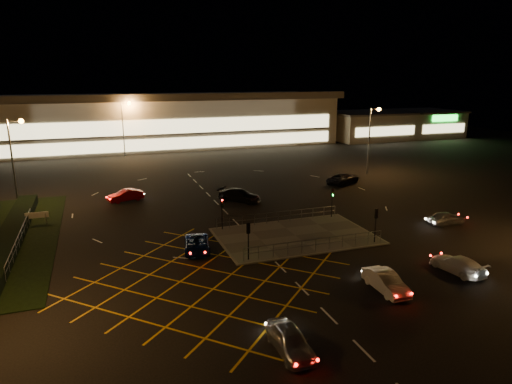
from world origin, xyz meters
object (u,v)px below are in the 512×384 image
object	(u,v)px
car_circ_red	(126,195)
signal_sw	(248,233)
signal_se	(376,218)
car_right_silver	(447,218)
signal_ne	(332,196)
car_east_grey	(343,179)
signal_nw	(222,207)
car_approach_white	(458,264)
car_near_silver	(290,340)
car_left_blue	(197,244)
car_far_dkgrey	(239,195)
car_queue_white	(386,282)

from	to	relation	value
car_circ_red	signal_sw	bearing A→B (deg)	3.15
signal_se	car_right_silver	bearing A→B (deg)	-167.82
signal_ne	car_east_grey	bearing A→B (deg)	55.66
signal_nw	car_east_grey	distance (m)	25.03
car_approach_white	car_east_grey	bearing A→B (deg)	-110.10
car_approach_white	car_near_silver	bearing A→B (deg)	10.83
car_left_blue	car_east_grey	size ratio (longest dim) A/B	0.84
car_circ_red	car_approach_white	world-z (taller)	car_circ_red
signal_sw	signal_se	xyz separation A→B (m)	(12.00, 0.00, 0.00)
car_approach_white	car_far_dkgrey	bearing A→B (deg)	-75.85
car_far_dkgrey	car_east_grey	distance (m)	16.80
car_near_silver	car_east_grey	world-z (taller)	car_east_grey
signal_se	car_queue_white	bearing A→B (deg)	60.88
car_near_silver	car_far_dkgrey	bearing A→B (deg)	77.69
signal_se	car_near_silver	xyz separation A→B (m)	(-13.87, -12.73, -1.66)
car_near_silver	car_approach_white	distance (m)	17.15
car_circ_red	car_east_grey	distance (m)	29.24
signal_nw	signal_ne	distance (m)	12.00
car_left_blue	car_right_silver	bearing A→B (deg)	7.79
signal_sw	car_left_blue	world-z (taller)	signal_sw
signal_nw	car_east_grey	world-z (taller)	signal_nw
signal_sw	signal_nw	xyz separation A→B (m)	(0.00, 7.99, 0.00)
car_near_silver	car_east_grey	size ratio (longest dim) A/B	0.77
signal_ne	car_left_blue	size ratio (longest dim) A/B	0.70
signal_ne	car_circ_red	bearing A→B (deg)	144.69
signal_nw	car_near_silver	world-z (taller)	signal_nw
signal_se	car_left_blue	distance (m)	15.97
car_queue_white	car_approach_white	world-z (taller)	car_queue_white
signal_se	car_approach_white	xyz separation A→B (m)	(2.45, -7.46, -1.72)
signal_sw	signal_se	world-z (taller)	same
signal_se	car_left_blue	size ratio (longest dim) A/B	0.70
car_east_grey	car_left_blue	bearing A→B (deg)	98.02
car_east_grey	car_approach_white	xyz separation A→B (m)	(-6.67, -28.79, -0.10)
signal_ne	car_circ_red	world-z (taller)	signal_ne
signal_ne	car_right_silver	size ratio (longest dim) A/B	0.80
car_right_silver	car_approach_white	bearing A→B (deg)	141.93
signal_nw	car_circ_red	distance (m)	16.48
car_east_grey	car_queue_white	bearing A→B (deg)	127.15
signal_ne	car_east_grey	world-z (taller)	signal_ne
car_queue_white	car_circ_red	xyz separation A→B (m)	(-15.50, 30.51, 0.00)
car_near_silver	car_left_blue	distance (m)	16.26
car_near_silver	car_approach_white	world-z (taller)	car_near_silver
car_approach_white	car_right_silver	bearing A→B (deg)	-134.96
signal_se	car_east_grey	world-z (taller)	signal_se
signal_sw	signal_ne	distance (m)	14.41
car_queue_white	car_east_grey	xyz separation A→B (m)	(13.73, 29.61, 0.06)
signal_sw	signal_se	bearing A→B (deg)	-180.00
signal_ne	car_approach_white	world-z (taller)	signal_ne
signal_se	car_queue_white	distance (m)	9.62
signal_se	signal_ne	xyz separation A→B (m)	(0.00, 7.99, 0.00)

